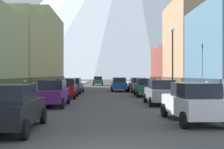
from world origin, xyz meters
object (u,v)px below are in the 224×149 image
object	(u,v)px
streetlamp_right	(173,52)
car_left_0	(10,107)
car_driving_0	(98,81)
pedestrian_1	(207,95)
car_right_0	(193,102)
car_right_1	(161,92)
car_left_3	(73,86)
pedestrian_0	(24,91)
potted_plant_1	(192,92)
potted_plant_2	(13,94)
car_left_2	(66,88)
car_left_1	(52,93)
car_driving_1	(119,84)
car_right_3	(138,85)
car_right_2	(146,87)

from	to	relation	value
streetlamp_right	car_left_0	bearing A→B (deg)	-125.29
car_driving_0	pedestrian_1	distance (m)	42.14
car_right_0	car_right_1	size ratio (longest dim) A/B	1.01
car_left_3	pedestrian_0	size ratio (longest dim) A/B	2.77
car_right_0	streetlamp_right	xyz separation A→B (m)	(1.55, 10.94, 3.09)
car_left_3	car_driving_0	xyz separation A→B (m)	(2.20, 26.23, 0.00)
pedestrian_1	potted_plant_1	bearing A→B (deg)	82.79
car_left_0	pedestrian_0	xyz separation A→B (m)	(-2.45, 11.10, -0.01)
car_driving_0	potted_plant_2	world-z (taller)	car_driving_0
car_right_1	potted_plant_1	xyz separation A→B (m)	(3.20, 3.36, -0.17)
car_right_0	car_left_2	bearing A→B (deg)	118.22
car_right_1	car_left_1	bearing A→B (deg)	-173.39
car_driving_0	pedestrian_1	xyz separation A→B (m)	(7.85, -41.40, -0.02)
car_left_0	potted_plant_1	xyz separation A→B (m)	(10.80, 13.19, -0.17)
car_left_2	potted_plant_1	size ratio (longest dim) A/B	4.34
car_driving_1	potted_plant_1	bearing A→B (deg)	-68.45
car_left_1	car_driving_0	distance (m)	39.77
car_right_3	potted_plant_1	distance (m)	11.80
car_driving_0	car_driving_1	distance (m)	22.03
car_left_0	car_left_3	size ratio (longest dim) A/B	1.00
car_left_3	pedestrian_1	xyz separation A→B (m)	(10.05, -15.17, -0.02)
car_driving_0	car_left_3	bearing A→B (deg)	-94.80
car_right_0	car_left_1	bearing A→B (deg)	137.51
streetlamp_right	pedestrian_0	bearing A→B (deg)	-171.07
car_driving_1	pedestrian_1	bearing A→B (deg)	-76.66
car_left_1	car_driving_1	size ratio (longest dim) A/B	1.00
car_right_0	pedestrian_0	distance (m)	13.57
car_right_1	car_right_2	world-z (taller)	same
car_left_1	car_right_3	world-z (taller)	same
car_left_3	pedestrian_1	bearing A→B (deg)	-56.47
pedestrian_0	car_right_2	bearing A→B (deg)	34.04
car_left_1	car_right_3	xyz separation A→B (m)	(7.60, 15.60, 0.00)
car_right_1	potted_plant_2	size ratio (longest dim) A/B	4.49
car_left_2	pedestrian_1	distance (m)	13.42
car_left_1	car_driving_0	xyz separation A→B (m)	(2.20, 39.71, 0.00)
pedestrian_0	car_left_0	bearing A→B (deg)	-77.55
car_left_2	car_right_2	bearing A→B (deg)	12.91
car_right_2	car_left_0	bearing A→B (deg)	-113.01
car_left_0	car_driving_1	world-z (taller)	same
car_right_1	car_driving_0	world-z (taller)	same
car_right_3	streetlamp_right	world-z (taller)	streetlamp_right
car_right_0	potted_plant_1	distance (m)	11.65
car_left_1	potted_plant_2	distance (m)	3.69
car_left_2	car_driving_0	bearing A→B (deg)	86.13
car_right_1	car_driving_1	distance (m)	17.17
streetlamp_right	car_driving_1	bearing A→B (deg)	105.06
pedestrian_1	pedestrian_0	bearing A→B (deg)	162.90
car_right_3	streetlamp_right	distance (m)	12.12
car_driving_0	potted_plant_1	xyz separation A→B (m)	(8.60, -35.47, -0.17)
car_driving_1	streetlamp_right	size ratio (longest dim) A/B	0.75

